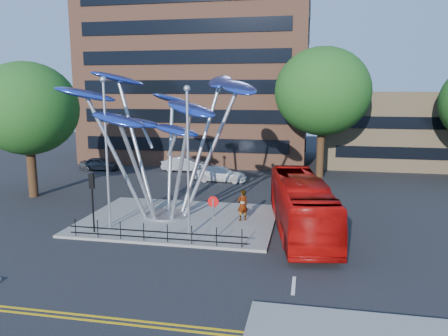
% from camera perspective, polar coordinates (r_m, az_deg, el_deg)
% --- Properties ---
extents(ground, '(120.00, 120.00, 0.00)m').
position_cam_1_polar(ground, '(22.37, -7.95, -11.45)').
color(ground, black).
rests_on(ground, ground).
extents(traffic_island, '(12.00, 9.00, 0.15)m').
position_cam_1_polar(traffic_island, '(28.02, -5.89, -6.74)').
color(traffic_island, slate).
rests_on(traffic_island, ground).
extents(double_yellow_near, '(40.00, 0.12, 0.01)m').
position_cam_1_polar(double_yellow_near, '(17.34, -14.74, -18.40)').
color(double_yellow_near, gold).
rests_on(double_yellow_near, ground).
extents(double_yellow_far, '(40.00, 0.12, 0.01)m').
position_cam_1_polar(double_yellow_far, '(17.11, -15.20, -18.85)').
color(double_yellow_far, gold).
rests_on(double_yellow_far, ground).
extents(brick_tower, '(25.00, 15.00, 30.00)m').
position_cam_1_polar(brick_tower, '(53.64, -3.08, 17.45)').
color(brick_tower, brown).
rests_on(brick_tower, ground).
extents(low_building_near, '(15.00, 8.00, 8.00)m').
position_cam_1_polar(low_building_near, '(50.61, 21.46, 4.71)').
color(low_building_near, tan).
rests_on(low_building_near, ground).
extents(tree_right, '(8.80, 8.80, 12.11)m').
position_cam_1_polar(tree_right, '(41.63, 12.76, 9.70)').
color(tree_right, black).
rests_on(tree_right, ground).
extents(tree_left, '(7.60, 7.60, 10.32)m').
position_cam_1_polar(tree_left, '(36.30, -24.33, 7.06)').
color(tree_left, black).
rests_on(tree_left, ground).
extents(leaf_sculpture, '(12.72, 9.54, 9.51)m').
position_cam_1_polar(leaf_sculpture, '(27.83, -7.85, 7.34)').
color(leaf_sculpture, '#9EA0A5').
rests_on(leaf_sculpture, traffic_island).
extents(street_lamp_left, '(0.36, 0.36, 8.80)m').
position_cam_1_polar(street_lamp_left, '(25.95, -15.16, 3.52)').
color(street_lamp_left, '#9EA0A5').
rests_on(street_lamp_left, traffic_island).
extents(street_lamp_right, '(0.36, 0.36, 8.30)m').
position_cam_1_polar(street_lamp_right, '(23.72, -4.75, 2.61)').
color(street_lamp_right, '#9EA0A5').
rests_on(street_lamp_right, traffic_island).
extents(traffic_light_island, '(0.28, 0.18, 3.42)m').
position_cam_1_polar(traffic_light_island, '(25.75, -16.85, -2.81)').
color(traffic_light_island, black).
rests_on(traffic_light_island, traffic_island).
extents(no_entry_sign_island, '(0.60, 0.10, 2.45)m').
position_cam_1_polar(no_entry_sign_island, '(23.56, -1.42, -5.56)').
color(no_entry_sign_island, '#9EA0A5').
rests_on(no_entry_sign_island, traffic_island).
extents(pedestrian_railing_front, '(10.00, 0.06, 1.00)m').
position_cam_1_polar(pedestrian_railing_front, '(24.00, -8.93, -8.55)').
color(pedestrian_railing_front, black).
rests_on(pedestrian_railing_front, traffic_island).
extents(red_bus, '(4.45, 11.72, 3.19)m').
position_cam_1_polar(red_bus, '(25.93, 10.02, -4.75)').
color(red_bus, '#AA0A07').
rests_on(red_bus, ground).
extents(pedestrian, '(0.85, 0.80, 1.96)m').
position_cam_1_polar(pedestrian, '(27.27, 2.43, -4.86)').
color(pedestrian, gray).
rests_on(pedestrian, traffic_island).
extents(parked_car_left, '(4.06, 1.91, 1.34)m').
position_cam_1_polar(parked_car_left, '(46.82, -15.94, 0.53)').
color(parked_car_left, '#3F4147').
rests_on(parked_car_left, ground).
extents(parked_car_mid, '(4.72, 1.74, 1.54)m').
position_cam_1_polar(parked_car_mid, '(44.48, -5.09, 0.52)').
color(parked_car_mid, '#AEB2B6').
rests_on(parked_car_mid, ground).
extents(parked_car_right, '(4.78, 2.09, 1.37)m').
position_cam_1_polar(parked_car_right, '(39.63, -0.43, -0.76)').
color(parked_car_right, silver).
rests_on(parked_car_right, ground).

